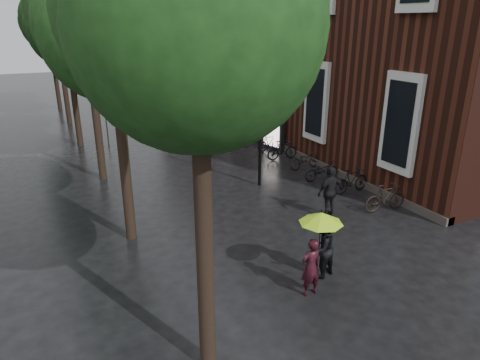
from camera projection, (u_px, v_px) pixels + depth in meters
ground at (393, 332)px, 9.42m from camera, size 120.00×120.00×0.00m
brick_building at (300, 29)px, 28.06m from camera, size 10.20×33.20×12.00m
street_trees at (73, 24)px, 18.84m from camera, size 4.33×34.03×8.91m
person_burgundy at (311, 267)px, 10.48m from camera, size 0.58×0.39×1.54m
person_black at (322, 248)px, 11.23m from camera, size 0.94×0.81×1.66m
lime_umbrella at (321, 218)px, 10.39m from camera, size 1.10×1.10×1.62m
pedestrian_walking at (330, 192)px, 14.75m from camera, size 1.11×0.55×1.83m
parked_bicycles at (276, 147)px, 21.71m from camera, size 1.93×16.13×1.02m
ad_lightbox at (274, 132)px, 22.58m from camera, size 0.29×1.27×1.91m
lamp_post at (260, 124)px, 17.02m from camera, size 0.22×0.22×4.28m
cycle_sign at (106, 112)px, 22.53m from camera, size 0.16×0.54×2.98m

